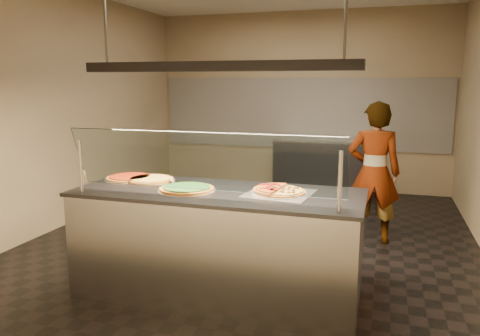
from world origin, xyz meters
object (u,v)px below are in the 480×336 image
(perforated_tray, at_px, (279,193))
(worker, at_px, (374,173))
(serving_counter, at_px, (218,243))
(pizza_spatula, at_px, (177,180))
(pizza_spinach, at_px, (187,189))
(prep_table, at_px, (321,167))
(half_pizza_pepperoni, at_px, (267,189))
(half_pizza_sausage, at_px, (292,191))
(sneeze_guard, at_px, (202,163))
(pizza_cheese, at_px, (151,179))
(pizza_tomato, at_px, (130,177))
(heat_lamp_housing, at_px, (216,66))

(perforated_tray, height_order, worker, worker)
(serving_counter, bearing_deg, pizza_spatula, 161.07)
(pizza_spinach, xyz_separation_m, prep_table, (0.60, 4.06, -0.48))
(half_pizza_pepperoni, bearing_deg, pizza_spinach, -170.31)
(serving_counter, xyz_separation_m, half_pizza_pepperoni, (0.42, 0.04, 0.50))
(pizza_spinach, bearing_deg, worker, 52.61)
(half_pizza_sausage, distance_m, worker, 1.91)
(serving_counter, bearing_deg, sneeze_guard, -90.00)
(prep_table, bearing_deg, pizza_cheese, -105.87)
(half_pizza_sausage, distance_m, pizza_tomato, 1.59)
(pizza_spinach, height_order, pizza_cheese, pizza_spinach)
(worker, bearing_deg, sneeze_guard, 57.58)
(pizza_tomato, relative_size, prep_table, 0.30)
(pizza_tomato, height_order, heat_lamp_housing, heat_lamp_housing)
(perforated_tray, xyz_separation_m, half_pizza_pepperoni, (-0.10, 0.00, 0.03))
(pizza_spinach, height_order, pizza_tomato, pizza_spinach)
(half_pizza_pepperoni, bearing_deg, pizza_cheese, 172.40)
(sneeze_guard, relative_size, prep_table, 1.45)
(sneeze_guard, bearing_deg, half_pizza_sausage, 31.86)
(half_pizza_pepperoni, distance_m, pizza_cheese, 1.15)
(pizza_spinach, distance_m, worker, 2.43)
(serving_counter, bearing_deg, half_pizza_pepperoni, 5.70)
(half_pizza_pepperoni, distance_m, worker, 1.99)
(sneeze_guard, relative_size, pizza_spatula, 7.92)
(half_pizza_sausage, bearing_deg, pizza_tomato, 173.73)
(half_pizza_pepperoni, bearing_deg, worker, 66.00)
(worker, height_order, heat_lamp_housing, heat_lamp_housing)
(pizza_spinach, xyz_separation_m, pizza_cheese, (-0.48, 0.27, -0.00))
(half_pizza_sausage, xyz_separation_m, prep_table, (-0.27, 3.94, -0.49))
(worker, relative_size, heat_lamp_housing, 0.70)
(half_pizza_pepperoni, bearing_deg, pizza_tomato, 172.76)
(serving_counter, xyz_separation_m, pizza_spinach, (-0.25, -0.07, 0.48))
(worker, xyz_separation_m, heat_lamp_housing, (-1.22, -1.85, 1.14))
(serving_counter, height_order, pizza_spatula, pizza_spatula)
(sneeze_guard, distance_m, prep_table, 4.41)
(pizza_tomato, bearing_deg, sneeze_guard, -30.35)
(serving_counter, bearing_deg, worker, 56.56)
(pizza_spinach, relative_size, pizza_cheese, 1.08)
(sneeze_guard, distance_m, worker, 2.55)
(perforated_tray, xyz_separation_m, pizza_spatula, (-0.96, 0.11, 0.02))
(worker, bearing_deg, perforated_tray, 65.45)
(sneeze_guard, xyz_separation_m, pizza_tomato, (-0.96, 0.56, -0.28))
(half_pizza_pepperoni, bearing_deg, prep_table, 90.94)
(half_pizza_sausage, relative_size, prep_table, 0.30)
(pizza_tomato, height_order, prep_table, pizza_tomato)
(serving_counter, height_order, heat_lamp_housing, heat_lamp_housing)
(pizza_spatula, bearing_deg, sneeze_guard, -48.21)
(pizza_cheese, bearing_deg, heat_lamp_housing, -14.98)
(pizza_spinach, xyz_separation_m, worker, (1.47, 1.92, -0.14))
(perforated_tray, xyz_separation_m, pizza_spinach, (-0.77, -0.11, 0.01))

